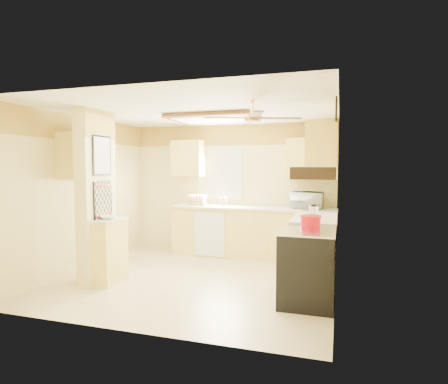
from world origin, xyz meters
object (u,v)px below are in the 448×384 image
(microwave, at_px, (307,200))
(stove, at_px, (307,267))
(dutch_oven, at_px, (311,222))
(kettle, at_px, (314,212))
(bowl, at_px, (109,217))

(microwave, bearing_deg, stove, 101.82)
(stove, distance_m, dutch_oven, 0.55)
(stove, relative_size, microwave, 1.70)
(microwave, height_order, kettle, microwave)
(dutch_oven, relative_size, kettle, 1.30)
(dutch_oven, bearing_deg, microwave, 95.72)
(stove, height_order, bowl, bowl)
(stove, distance_m, microwave, 2.28)
(microwave, distance_m, kettle, 1.25)
(stove, relative_size, kettle, 4.57)
(bowl, distance_m, dutch_oven, 2.82)
(bowl, height_order, kettle, kettle)
(microwave, relative_size, kettle, 2.68)
(kettle, bearing_deg, bowl, -160.76)
(microwave, height_order, dutch_oven, microwave)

